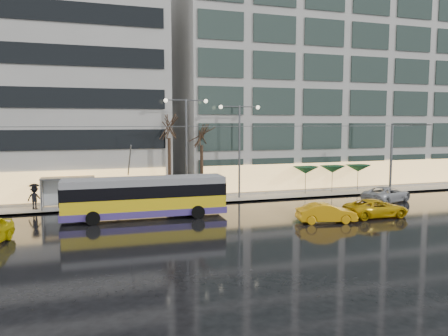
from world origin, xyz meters
name	(u,v)px	position (x,y,z in m)	size (l,w,h in m)	color
ground	(194,232)	(0.00, 0.00, 0.00)	(140.00, 140.00, 0.00)	black
sidewalk	(179,195)	(2.00, 14.00, 0.07)	(80.00, 10.00, 0.15)	gray
kerb	(192,204)	(2.00, 9.05, 0.07)	(80.00, 0.10, 0.15)	slate
building_right	(312,75)	(19.00, 19.00, 12.65)	(32.00, 14.00, 25.00)	#A5A39E
trolleybus	(145,199)	(-2.48, 5.11, 1.49)	(11.95, 4.77, 5.51)	yellow
catenary	(182,157)	(1.00, 7.94, 4.25)	(42.24, 5.12, 7.00)	#595B60
bus_shelter	(63,186)	(-8.38, 10.69, 1.96)	(4.20, 1.60, 2.51)	#595B60
street_lamp_near	(186,135)	(2.00, 10.80, 5.99)	(3.96, 0.36, 9.03)	#595B60
street_lamp_far	(239,138)	(7.00, 10.80, 5.71)	(3.96, 0.36, 8.53)	#595B60
tree_a	(169,123)	(0.50, 11.00, 7.09)	(3.20, 3.20, 8.40)	black
tree_b	(202,130)	(3.50, 11.20, 6.40)	(3.20, 3.20, 7.70)	black
parasol_a	(306,170)	(14.00, 11.00, 2.45)	(2.50, 2.50, 2.65)	#595B60
parasol_b	(332,169)	(17.00, 11.00, 2.45)	(2.50, 2.50, 2.65)	#595B60
parasol_c	(358,168)	(20.00, 11.00, 2.45)	(2.50, 2.50, 2.65)	#595B60
taxi_b	(326,213)	(9.59, -0.22, 0.69)	(1.46, 4.19, 1.38)	#F0A10C
taxi_c	(376,208)	(14.19, 0.26, 0.67)	(2.24, 4.85, 1.35)	#DCAB0B
sedan_silver	(387,194)	(19.06, 5.25, 0.71)	(2.35, 5.09, 1.41)	#AEAFB3
pedestrian_a	(80,189)	(-7.10, 10.98, 1.60)	(1.09, 1.11, 2.19)	black
pedestrian_b	(117,192)	(-4.05, 11.96, 0.98)	(1.02, 0.98, 1.66)	black
pedestrian_c	(35,195)	(-10.57, 10.59, 1.28)	(1.36, 1.06, 2.11)	black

